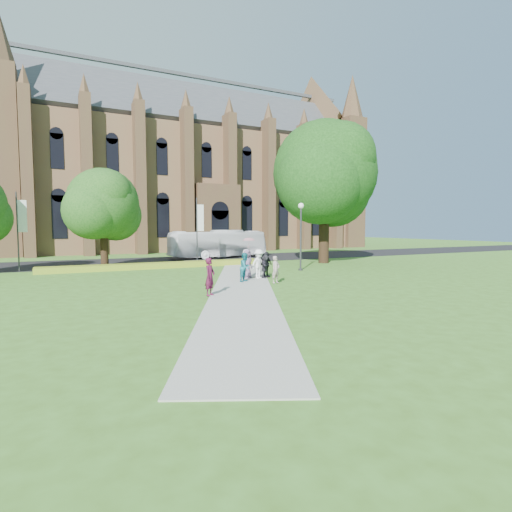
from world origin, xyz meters
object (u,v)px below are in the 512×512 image
pedestrian_0 (210,277)px  tour_coach (218,244)px  large_tree (325,173)px  streetlamp (301,228)px

pedestrian_0 → tour_coach: bearing=24.1°
large_tree → tour_coach: bearing=124.2°
streetlamp → pedestrian_0: 13.04m
large_tree → tour_coach: 13.79m
tour_coach → pedestrian_0: tour_coach is taller
pedestrian_0 → large_tree: bearing=-6.0°
tour_coach → pedestrian_0: 23.88m
large_tree → tour_coach: size_ratio=1.22×
large_tree → pedestrian_0: bearing=-142.3°
streetlamp → tour_coach: 14.57m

